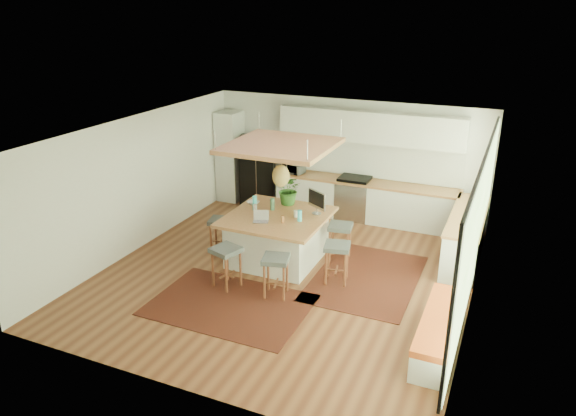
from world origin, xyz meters
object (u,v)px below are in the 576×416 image
at_px(island, 277,238).
at_px(stool_near_right, 276,277).
at_px(stool_near_left, 227,268).
at_px(island_plant, 289,193).
at_px(stool_left_side, 221,235).
at_px(stool_right_back, 340,243).
at_px(monitor, 317,201).
at_px(stool_right_front, 337,264).
at_px(fridge, 258,168).
at_px(laptop, 261,216).
at_px(microwave, 294,166).

relative_size(island, stool_near_right, 2.52).
xyz_separation_m(stool_near_left, stool_near_right, (0.92, 0.06, 0.00)).
bearing_deg(island_plant, stool_left_side, -145.89).
bearing_deg(stool_right_back, island, -156.70).
distance_m(stool_near_left, monitor, 2.17).
relative_size(stool_near_left, stool_right_front, 1.01).
height_order(fridge, stool_left_side, fridge).
distance_m(fridge, stool_left_side, 2.97).
height_order(stool_near_right, laptop, laptop).
bearing_deg(laptop, island, 50.59).
height_order(stool_near_left, stool_right_back, stool_near_left).
xyz_separation_m(island, monitor, (0.66, 0.38, 0.72)).
bearing_deg(fridge, monitor, -63.93).
bearing_deg(stool_near_left, stool_right_front, 28.42).
relative_size(island, laptop, 6.14).
bearing_deg(stool_near_right, island, 113.45).
xyz_separation_m(stool_near_right, laptop, (-0.70, 0.86, 0.70)).
relative_size(island, island_plant, 2.95).
height_order(island, stool_right_back, island).
distance_m(laptop, microwave, 3.16).
height_order(stool_near_right, island_plant, island_plant).
distance_m(microwave, island_plant, 2.16).
relative_size(stool_near_right, microwave, 1.54).
bearing_deg(laptop, stool_near_right, -71.37).
bearing_deg(stool_right_front, microwave, 124.71).
xyz_separation_m(stool_near_right, stool_right_front, (0.79, 0.87, 0.00)).
distance_m(stool_near_left, stool_left_side, 1.46).
height_order(stool_left_side, laptop, laptop).
height_order(stool_right_front, stool_left_side, stool_right_front).
bearing_deg(monitor, microwave, 153.98).
distance_m(stool_right_back, monitor, 0.96).
bearing_deg(stool_near_left, stool_right_back, 50.75).
xyz_separation_m(fridge, stool_right_back, (2.90, -2.24, -0.57)).
relative_size(stool_near_right, laptop, 2.44).
bearing_deg(island_plant, microwave, 110.41).
bearing_deg(microwave, monitor, -45.93).
bearing_deg(island, monitor, 30.40).
bearing_deg(island_plant, island, -87.03).
relative_size(island, microwave, 3.87).
height_order(laptop, monitor, monitor).
xyz_separation_m(stool_near_left, stool_right_front, (1.72, 0.93, 0.00)).
bearing_deg(stool_right_back, stool_near_right, -107.73).
distance_m(stool_right_front, microwave, 3.82).
height_order(microwave, island_plant, island_plant).
height_order(stool_right_back, laptop, laptop).
distance_m(stool_near_left, laptop, 1.17).
xyz_separation_m(stool_right_front, island_plant, (-1.38, 1.06, 0.82)).
distance_m(stool_near_left, stool_right_front, 1.95).
bearing_deg(laptop, monitor, 24.66).
xyz_separation_m(fridge, island_plant, (1.75, -2.07, 0.25)).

